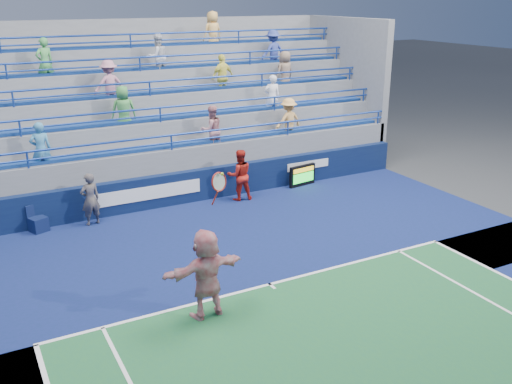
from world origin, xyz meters
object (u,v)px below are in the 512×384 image
serve_speed_board (302,176)px  ball_girl (240,175)px  tennis_player (206,274)px  line_judge (90,199)px  judge_chair (38,223)px

serve_speed_board → ball_girl: ball_girl is taller
serve_speed_board → tennis_player: 9.51m
serve_speed_board → line_judge: 7.78m
ball_girl → line_judge: bearing=9.5°
judge_chair → ball_girl: 6.63m
serve_speed_board → ball_girl: 2.78m
serve_speed_board → tennis_player: (-6.72, -6.69, 0.63)m
tennis_player → serve_speed_board: bearing=44.9°
tennis_player → line_judge: (-1.05, 6.52, -0.20)m
judge_chair → tennis_player: size_ratio=0.25×
line_judge → ball_girl: ball_girl is taller
tennis_player → line_judge: tennis_player is taller
judge_chair → line_judge: line_judge is taller
line_judge → ball_girl: bearing=167.4°
judge_chair → ball_girl: bearing=-2.8°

